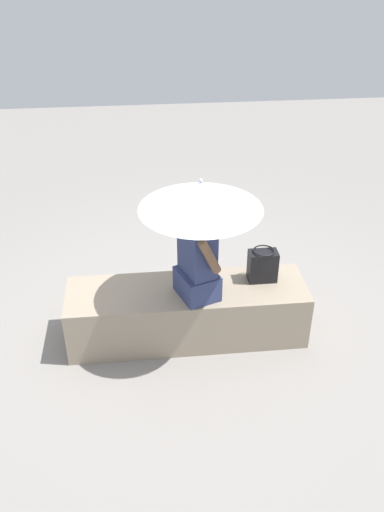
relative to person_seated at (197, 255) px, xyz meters
name	(u,v)px	position (x,y,z in m)	size (l,w,h in m)	color
ground_plane	(187,334)	(0.07, -0.09, -0.88)	(14.00, 14.00, 0.00)	gray
stone_bench	(187,312)	(0.07, -0.09, -0.63)	(2.01, 0.57, 0.49)	gray
person_seated	(197,255)	(0.00, 0.00, 0.00)	(0.38, 0.51, 0.90)	navy
parasol	(201,196)	(-0.01, 0.07, 0.54)	(0.92, 0.92, 1.06)	#B7B7BC
handbag_black	(263,265)	(-0.57, -0.16, -0.24)	(0.24, 0.18, 0.30)	black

